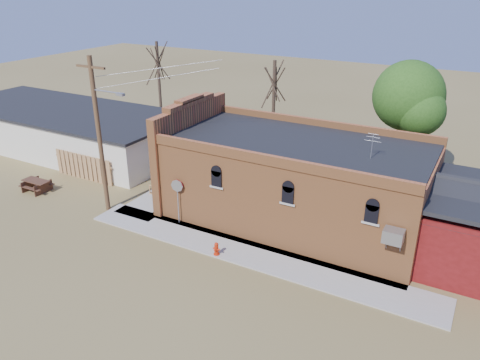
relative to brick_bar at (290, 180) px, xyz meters
The scene contains 14 objects.
ground 6.19m from the brick_bar, 106.65° to the right, with size 120.00×120.00×0.00m, color brown.
sidewalk_south 5.14m from the brick_bar, 91.78° to the right, with size 19.00×2.20×0.08m, color #9E9991.
sidewalk_west 8.28m from the brick_bar, behind, with size 2.60×10.00×0.08m, color #9E9991.
brick_bar is the anchor object (origin of this frame).
storage_building 20.81m from the brick_bar, behind, with size 20.40×8.40×3.17m.
wood_fence 14.61m from the brick_bar, behind, with size 5.20×0.10×1.80m, color #AB7D4D, non-canonical shape.
utility_pole 10.96m from the brick_bar, 156.31° to the right, with size 3.12×0.26×9.00m.
tree_bare_near 9.54m from the brick_bar, 121.74° to the left, with size 2.80×2.80×7.65m.
tree_bare_far 18.25m from the brick_bar, 151.47° to the left, with size 2.80×2.80×8.16m.
tree_leafy 9.80m from the brick_bar, 61.44° to the left, with size 4.40×4.40×8.15m.
fire_hydrant 6.02m from the brick_bar, 105.31° to the right, with size 0.39×0.38×0.68m.
stop_sign 6.28m from the brick_bar, 143.95° to the right, with size 0.71×0.18×2.62m.
trash_barrel 9.16m from the brick_bar, behind, with size 0.59×0.59×0.91m, color navy.
picnic_table 16.45m from the brick_bar, 163.70° to the right, with size 1.84×1.44×0.76m.
Camera 1 is at (10.78, -16.77, 12.75)m, focal length 35.00 mm.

